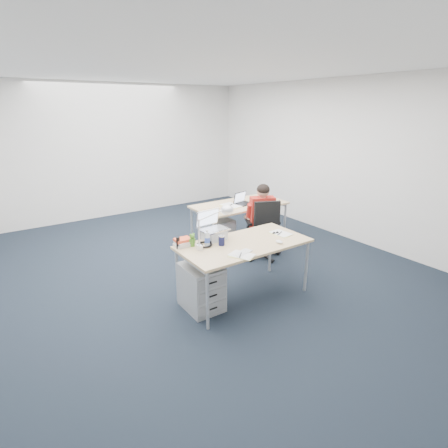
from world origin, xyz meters
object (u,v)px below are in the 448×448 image
at_px(seated_person, 260,219).
at_px(silver_laptop, 214,226).
at_px(cordless_phone, 178,243).
at_px(desk_near, 244,246).
at_px(office_chair, 263,241).
at_px(drawer_pedestal_far, 218,234).
at_px(book_stack, 183,242).
at_px(headphones, 204,244).
at_px(bear_figurine, 192,240).
at_px(can_koozie, 222,240).
at_px(far_cup, 241,198).
at_px(wireless_keyboard, 242,253).
at_px(dark_laptop, 244,198).
at_px(computer_mouse, 279,242).
at_px(water_bottle, 207,238).
at_px(desk_far, 240,207).
at_px(sunglasses, 276,233).
at_px(drawer_pedestal_near, 201,287).
at_px(desk_lamp, 210,227).

height_order(seated_person, silver_laptop, seated_person).
relative_size(silver_laptop, cordless_phone, 2.56).
relative_size(desk_near, office_chair, 1.64).
bearing_deg(drawer_pedestal_far, book_stack, -137.37).
xyz_separation_m(drawer_pedestal_far, headphones, (-1.02, -1.27, 0.48)).
height_order(bear_figurine, book_stack, bear_figurine).
xyz_separation_m(can_koozie, cordless_phone, (-0.48, 0.20, 0.01)).
bearing_deg(far_cup, wireless_keyboard, -126.52).
distance_m(drawer_pedestal_far, wireless_keyboard, 1.94).
bearing_deg(office_chair, far_cup, 101.17).
height_order(wireless_keyboard, book_stack, book_stack).
bearing_deg(dark_laptop, headphones, -154.74).
relative_size(wireless_keyboard, bear_figurine, 1.58).
bearing_deg(far_cup, can_koozie, -133.24).
relative_size(computer_mouse, dark_laptop, 0.35).
relative_size(office_chair, wireless_keyboard, 3.79).
distance_m(wireless_keyboard, dark_laptop, 2.12).
distance_m(office_chair, silver_laptop, 1.46).
xyz_separation_m(water_bottle, book_stack, (-0.23, 0.17, -0.06)).
distance_m(desk_far, can_koozie, 1.90).
height_order(headphones, book_stack, book_stack).
distance_m(seated_person, sunglasses, 1.08).
distance_m(drawer_pedestal_near, wireless_keyboard, 0.67).
height_order(drawer_pedestal_near, sunglasses, sunglasses).
xyz_separation_m(drawer_pedestal_near, bear_figurine, (0.01, 0.20, 0.54)).
relative_size(silver_laptop, dark_laptop, 1.23).
bearing_deg(bear_figurine, drawer_pedestal_near, -88.40).
bearing_deg(office_chair, cordless_phone, -139.87).
relative_size(water_bottle, far_cup, 1.99).
xyz_separation_m(drawer_pedestal_far, desk_lamp, (-0.98, -1.35, 0.71)).
distance_m(drawer_pedestal_far, cordless_phone, 1.84).
height_order(wireless_keyboard, far_cup, far_cup).
height_order(headphones, bear_figurine, bear_figurine).
relative_size(silver_laptop, water_bottle, 1.75).
bearing_deg(far_cup, desk_lamp, -136.40).
bearing_deg(desk_far, sunglasses, -108.93).
relative_size(wireless_keyboard, water_bottle, 1.27).
distance_m(seated_person, desk_lamp, 1.73).
bearing_deg(water_bottle, far_cup, 42.48).
distance_m(desk_near, book_stack, 0.74).
relative_size(can_koozie, far_cup, 1.20).
height_order(computer_mouse, bear_figurine, bear_figurine).
bearing_deg(desk_lamp, desk_near, 7.43).
distance_m(drawer_pedestal_near, silver_laptop, 0.76).
xyz_separation_m(desk_far, sunglasses, (-0.50, -1.46, 0.06)).
bearing_deg(book_stack, bear_figurine, -39.91).
bearing_deg(cordless_phone, seated_person, 3.57).
height_order(cordless_phone, desk_lamp, desk_lamp).
xyz_separation_m(headphones, far_cup, (1.63, 1.44, 0.03)).
distance_m(headphones, book_stack, 0.25).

